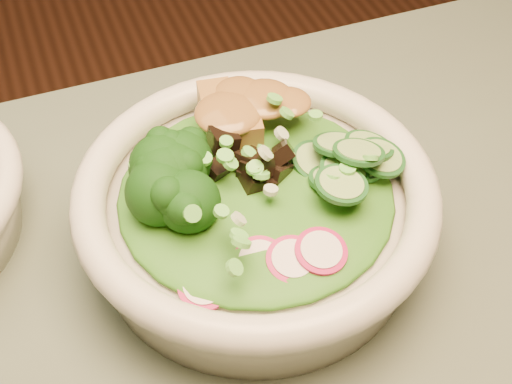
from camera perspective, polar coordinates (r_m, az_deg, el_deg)
name	(u,v)px	position (r m, az deg, el deg)	size (l,w,h in m)	color
salad_bowl	(256,210)	(0.54, 0.00, -1.44)	(0.27, 0.27, 0.07)	beige
lettuce_bed	(256,191)	(0.52, 0.00, 0.07)	(0.21, 0.21, 0.02)	#2A5C13
broccoli_florets	(169,188)	(0.51, -6.99, 0.32)	(0.08, 0.07, 0.04)	black
radish_slices	(276,259)	(0.48, 1.60, -5.35)	(0.11, 0.04, 0.02)	#9B0B41
cucumber_slices	(345,171)	(0.53, 7.11, 1.68)	(0.07, 0.07, 0.04)	#8EB061
mushroom_heap	(253,166)	(0.52, -0.21, 2.10)	(0.07, 0.07, 0.04)	black
tofu_cubes	(246,122)	(0.56, -0.84, 5.64)	(0.09, 0.06, 0.04)	olive
peanut_sauce	(245,109)	(0.55, -0.86, 6.66)	(0.07, 0.06, 0.02)	brown
scallion_garnish	(256,168)	(0.51, 0.00, 1.94)	(0.19, 0.19, 0.02)	#5FBF43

